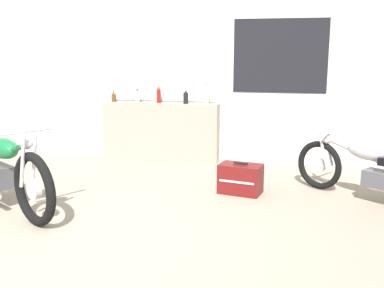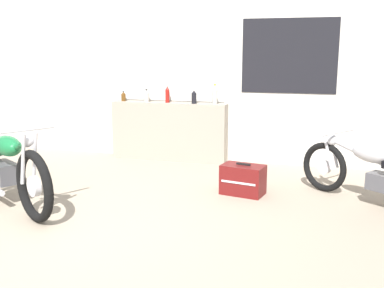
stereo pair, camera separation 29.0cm
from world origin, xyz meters
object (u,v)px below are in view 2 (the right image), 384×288
Objects in this scene: bottle_center at (167,95)px; motorcycle_silver at (383,173)px; bottle_leftmost at (123,97)px; bottle_right_center at (194,97)px; motorcycle_green at (5,166)px; bottle_rightmost at (215,95)px; hard_case_darkred at (243,180)px; bottle_left_center at (147,96)px.

bottle_center is 0.16× the size of motorcycle_silver.
bottle_right_center is (1.19, -0.04, 0.03)m from bottle_leftmost.
bottle_right_center reaches higher than motorcycle_green.
bottle_center is at bearing 177.83° from bottle_rightmost.
bottle_rightmost is at bearing -1.43° from bottle_leftmost.
bottle_leftmost is 0.72× the size of bottle_right_center.
motorcycle_green is at bearing -112.45° from bottle_center.
bottle_leftmost is at bearing 178.57° from bottle_rightmost.
bottle_rightmost is 1.81m from hard_case_darkred.
bottle_left_center reaches higher than motorcycle_silver.
motorcycle_silver is 3.16× the size of hard_case_darkred.
bottle_right_center is 0.33m from bottle_rightmost.
motorcycle_silver is (2.99, -1.51, -0.64)m from bottle_center.
bottle_left_center reaches higher than motorcycle_green.
bottle_center is (0.35, -0.00, 0.04)m from bottle_left_center.
bottle_center is 3.40m from motorcycle_silver.
motorcycle_green is at bearing -96.75° from bottle_leftmost.
motorcycle_green is 3.53× the size of hard_case_darkred.
bottle_rightmost is (1.51, -0.04, 0.07)m from bottle_leftmost.
motorcycle_silver is at bearing -29.99° from bottle_right_center.
bottle_left_center is 0.90× the size of bottle_right_center.
bottle_left_center is at bearing 179.35° from bottle_center.
bottle_rightmost is at bearing 115.52° from hard_case_darkred.
bottle_rightmost is at bearing 146.41° from motorcycle_silver.
bottle_right_center reaches higher than hard_case_darkred.
bottle_rightmost is (1.11, -0.03, 0.05)m from bottle_left_center.
hard_case_darkred is (2.50, 1.08, -0.26)m from motorcycle_green.
bottle_leftmost is at bearing 146.19° from hard_case_darkred.
bottle_left_center is at bearing 74.60° from motorcycle_green.
bottle_leftmost is at bearing 179.33° from bottle_center.
bottle_right_center is 0.12× the size of motorcycle_green.
motorcycle_green is (-0.70, -2.54, -0.55)m from bottle_left_center.
bottle_center is at bearing -0.67° from bottle_leftmost.
bottle_leftmost reaches higher than motorcycle_green.
hard_case_darkred is at bearing -39.20° from bottle_left_center.
motorcycle_silver is at bearing -26.75° from bottle_center.
motorcycle_silver is (2.22, -1.48, -0.65)m from bottle_rightmost.
hard_case_darkred is (0.68, -1.43, -0.86)m from bottle_rightmost.
bottle_rightmost reaches higher than bottle_center.
bottle_leftmost is at bearing 177.89° from bottle_right_center.
bottle_center is 0.44m from bottle_right_center.
motorcycle_silver is at bearing -33.59° from bottle_rightmost.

